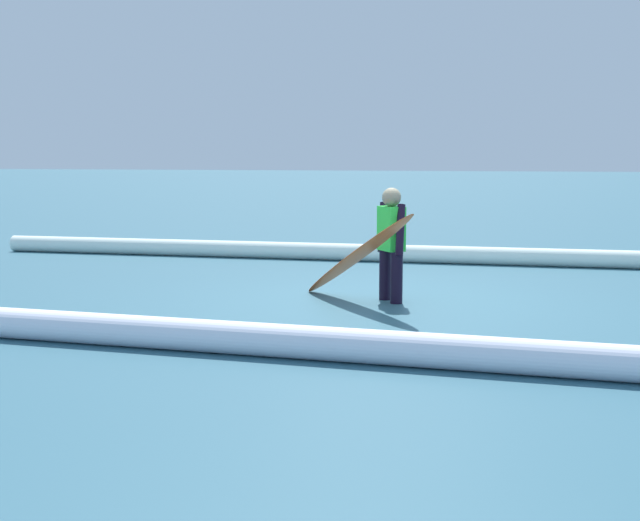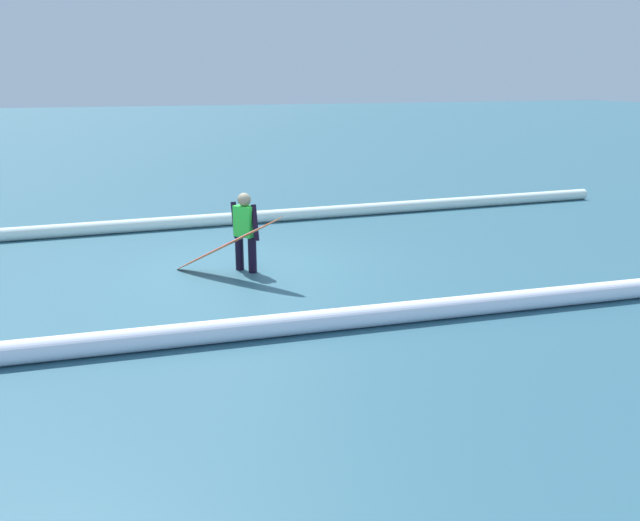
# 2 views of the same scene
# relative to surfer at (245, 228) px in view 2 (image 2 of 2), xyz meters

# --- Properties ---
(ground_plane) EXTENTS (140.19, 140.19, 0.00)m
(ground_plane) POSITION_rel_surfer_xyz_m (0.07, -0.09, -0.73)
(ground_plane) COLOR #305E6F
(surfer) EXTENTS (0.36, 0.60, 1.32)m
(surfer) POSITION_rel_surfer_xyz_m (0.00, 0.00, 0.00)
(surfer) COLOR black
(surfer) RESTS_ON ground_plane
(surfboard) EXTENTS (1.65, 1.69, 1.13)m
(surfboard) POSITION_rel_surfer_xyz_m (0.36, 0.26, -0.18)
(surfboard) COLOR #E55926
(surfboard) RESTS_ON ground_plane
(wave_crest_foreground) EXTENTS (17.21, 0.42, 0.27)m
(wave_crest_foreground) POSITION_rel_surfer_xyz_m (-1.46, -3.59, -0.60)
(wave_crest_foreground) COLOR white
(wave_crest_foreground) RESTS_ON ground_plane
(wave_crest_midground) EXTENTS (17.68, 1.52, 0.28)m
(wave_crest_midground) POSITION_rel_surfer_xyz_m (1.54, 2.85, -0.59)
(wave_crest_midground) COLOR white
(wave_crest_midground) RESTS_ON ground_plane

